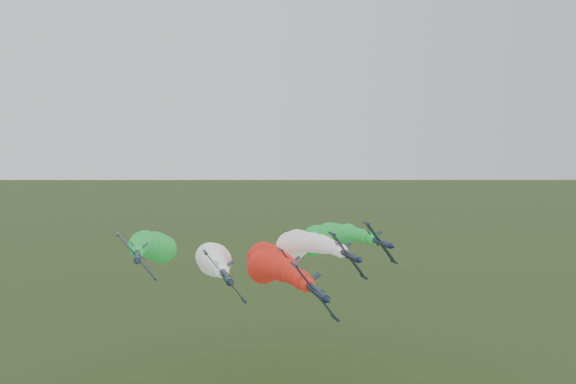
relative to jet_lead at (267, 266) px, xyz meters
name	(u,v)px	position (x,y,z in m)	size (l,w,h in m)	color
jet_lead	(267,266)	(0.00, 0.00, 0.00)	(13.16, 66.89, 17.06)	#101D32
jet_inner_left	(213,259)	(-8.97, 12.46, -0.44)	(13.45, 67.18, 17.35)	#101D32
jet_inner_right	(295,246)	(10.15, 15.13, 0.99)	(13.24, 66.96, 17.14)	#101D32
jet_outer_left	(155,246)	(-20.73, 22.20, 1.13)	(12.80, 66.53, 16.70)	#101D32
jet_outer_right	(321,238)	(19.58, 24.95, 0.77)	(13.51, 67.24, 17.41)	#101D32
jet_trail	(263,256)	(5.29, 26.95, -3.34)	(13.52, 67.25, 17.42)	#101D32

